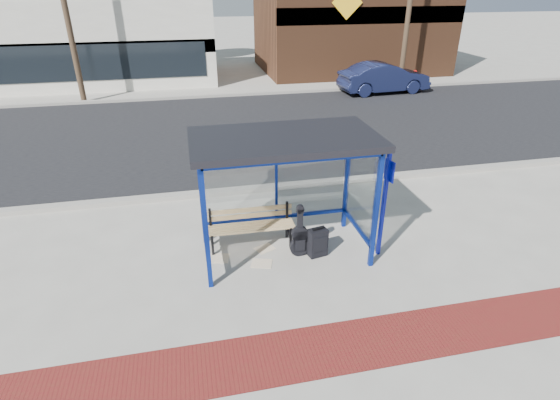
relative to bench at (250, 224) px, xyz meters
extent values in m
plane|color=#B2ADA0|center=(0.60, -0.46, -0.47)|extent=(120.00, 120.00, 0.00)
cube|color=maroon|center=(0.60, -3.06, -0.46)|extent=(60.00, 1.00, 0.01)
cube|color=gray|center=(0.60, 2.44, -0.41)|extent=(60.00, 0.25, 0.12)
cube|color=black|center=(0.60, 7.54, -0.47)|extent=(60.00, 10.00, 0.00)
cube|color=gray|center=(0.60, 12.64, -0.41)|extent=(60.00, 0.25, 0.12)
cube|color=#B2ADA0|center=(0.60, 14.54, -0.46)|extent=(60.00, 4.00, 0.01)
cube|color=navy|center=(-0.90, -1.21, 0.68)|extent=(0.08, 0.08, 2.30)
cube|color=navy|center=(2.10, -1.21, 0.68)|extent=(0.08, 0.08, 2.30)
cube|color=navy|center=(-0.90, 0.29, 0.68)|extent=(0.08, 0.08, 2.30)
cube|color=navy|center=(2.10, 0.29, 0.68)|extent=(0.08, 0.08, 2.30)
cube|color=navy|center=(0.60, 0.29, 1.79)|extent=(3.00, 0.08, 0.08)
cube|color=navy|center=(0.60, -1.21, 1.79)|extent=(3.00, 0.08, 0.08)
cube|color=navy|center=(-0.90, -0.46, 1.79)|extent=(0.08, 1.50, 0.08)
cube|color=navy|center=(2.10, -0.46, 1.79)|extent=(0.08, 1.50, 0.08)
cube|color=navy|center=(0.60, 0.29, -0.07)|extent=(3.00, 0.08, 0.06)
cube|color=navy|center=(-0.90, -0.46, -0.07)|extent=(0.08, 1.50, 0.06)
cube|color=navy|center=(2.10, -0.46, -0.07)|extent=(0.08, 1.50, 0.06)
cube|color=navy|center=(0.60, 0.29, 0.88)|extent=(0.05, 0.05, 1.90)
cube|color=silver|center=(0.60, 0.29, 0.84)|extent=(2.84, 0.01, 1.82)
cube|color=silver|center=(-0.90, -0.46, 0.84)|extent=(0.02, 1.34, 1.82)
cube|color=silver|center=(2.10, -0.46, 0.84)|extent=(0.02, 1.34, 1.82)
cube|color=black|center=(0.60, -0.46, 1.89)|extent=(3.30, 1.80, 0.12)
cube|color=silver|center=(-8.40, 17.54, 1.53)|extent=(18.00, 6.00, 4.00)
cube|color=black|center=(-8.40, 14.59, 1.53)|extent=(18.00, 0.10, 0.60)
cube|color=black|center=(-8.40, 14.52, 0.93)|extent=(17.00, 0.04, 1.60)
cube|color=#59331E|center=(8.60, 18.04, 2.73)|extent=(10.00, 7.00, 6.40)
cube|color=black|center=(8.60, 14.59, 2.73)|extent=(10.00, 0.10, 0.80)
cube|color=yellow|center=(7.10, 14.49, 3.33)|extent=(1.56, 0.06, 1.56)
cylinder|color=#4C3826|center=(-2.40, 21.54, 2.03)|extent=(0.36, 0.36, 5.00)
cylinder|color=#4C3826|center=(13.10, 21.54, 2.03)|extent=(0.36, 0.36, 5.00)
cylinder|color=#4C3826|center=(-5.40, 12.94, 3.53)|extent=(0.24, 0.24, 8.00)
cube|color=black|center=(-0.78, -0.23, -0.25)|extent=(0.05, 0.05, 0.44)
cube|color=black|center=(-0.77, 0.15, -0.05)|extent=(0.05, 0.05, 0.83)
cube|color=black|center=(-0.78, -0.04, -0.25)|extent=(0.06, 0.39, 0.05)
cube|color=black|center=(0.77, -0.27, -0.25)|extent=(0.05, 0.05, 0.44)
cube|color=black|center=(0.78, 0.11, -0.05)|extent=(0.05, 0.05, 0.83)
cube|color=black|center=(0.78, -0.08, -0.25)|extent=(0.06, 0.39, 0.05)
cube|color=#D8BC7C|center=(0.00, -0.22, -0.03)|extent=(1.75, 0.13, 0.03)
cube|color=#D8BC7C|center=(0.00, -0.11, -0.03)|extent=(1.75, 0.13, 0.03)
cube|color=#D8BC7C|center=(0.00, -0.01, -0.03)|extent=(1.75, 0.13, 0.03)
cube|color=#D8BC7C|center=(0.00, 0.10, -0.03)|extent=(1.75, 0.13, 0.03)
cube|color=#D8BC7C|center=(0.00, 0.14, 0.12)|extent=(1.75, 0.07, 0.10)
cube|color=#D8BC7C|center=(0.00, 0.14, 0.25)|extent=(1.75, 0.07, 0.10)
cylinder|color=black|center=(0.87, -0.60, -0.28)|extent=(0.38, 0.11, 0.38)
cylinder|color=black|center=(0.87, -0.60, 0.02)|extent=(0.32, 0.11, 0.32)
cube|color=black|center=(0.87, -0.60, -0.13)|extent=(0.27, 0.11, 0.45)
cube|color=black|center=(0.87, -0.60, 0.32)|extent=(0.10, 0.09, 0.45)
cube|color=black|center=(0.87, -0.60, 0.52)|extent=(0.14, 0.09, 0.09)
cube|color=black|center=(1.21, -0.68, -0.17)|extent=(0.40, 0.29, 0.56)
cylinder|color=black|center=(1.08, -0.70, -0.44)|extent=(0.09, 0.21, 0.05)
cylinder|color=black|center=(1.34, -0.65, -0.44)|extent=(0.09, 0.21, 0.05)
cube|color=black|center=(1.21, -0.68, 0.14)|extent=(0.23, 0.09, 0.04)
cube|color=black|center=(1.23, -0.79, -0.16)|extent=(0.28, 0.07, 0.31)
ellipsoid|color=#2A2B17|center=(1.15, -0.53, -0.29)|extent=(0.31, 0.22, 0.35)
ellipsoid|color=#2A2B17|center=(1.15, -0.64, -0.34)|extent=(0.18, 0.12, 0.18)
cube|color=#2A2B17|center=(1.14, -0.51, -0.12)|extent=(0.10, 0.04, 0.03)
cube|color=#0D1799|center=(2.40, -0.88, 0.59)|extent=(0.07, 0.07, 2.12)
cube|color=#0D1799|center=(2.44, -0.87, 1.30)|extent=(0.08, 0.26, 0.40)
cube|color=white|center=(-0.70, -0.39, -0.46)|extent=(0.49, 0.42, 0.01)
cube|color=white|center=(0.09, -0.73, -0.46)|extent=(0.47, 0.41, 0.01)
cube|color=white|center=(0.25, -0.24, -0.46)|extent=(0.45, 0.41, 0.01)
imported|color=#181F44|center=(8.17, 11.82, 0.23)|extent=(4.30, 1.76, 1.39)
cylinder|color=red|center=(10.44, 13.10, -0.17)|extent=(0.20, 0.20, 0.59)
sphere|color=red|center=(10.44, 13.10, 0.15)|extent=(0.22, 0.22, 0.22)
cylinder|color=red|center=(10.44, 13.10, -0.07)|extent=(0.33, 0.16, 0.10)
camera|label=1|loc=(-1.02, -7.52, 4.39)|focal=28.00mm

